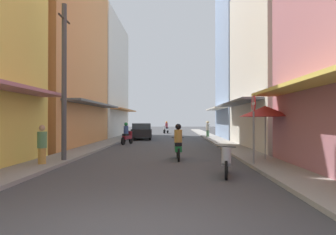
% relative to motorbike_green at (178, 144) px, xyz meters
% --- Properties ---
extents(ground_plane, '(112.54, 112.54, 0.00)m').
position_rel_motorbike_green_xyz_m(ground_plane, '(-0.88, 12.58, -0.70)').
color(ground_plane, '#424244').
extents(sidewalk_left, '(1.54, 59.15, 0.12)m').
position_rel_motorbike_green_xyz_m(sidewalk_left, '(-5.16, 12.58, -0.64)').
color(sidewalk_left, gray).
rests_on(sidewalk_left, ground).
extents(sidewalk_right, '(1.54, 59.15, 0.12)m').
position_rel_motorbike_green_xyz_m(sidewalk_right, '(3.40, 12.58, -0.64)').
color(sidewalk_right, '#9E9991').
rests_on(sidewalk_right, ground).
extents(building_left_mid, '(7.05, 11.53, 15.32)m').
position_rel_motorbike_green_xyz_m(building_left_mid, '(-8.92, 7.15, 6.95)').
color(building_left_mid, '#D88C4C').
rests_on(building_left_mid, ground).
extents(building_left_far, '(7.05, 11.52, 12.16)m').
position_rel_motorbike_green_xyz_m(building_left_far, '(-8.92, 19.05, 5.37)').
color(building_left_far, silver).
rests_on(building_left_far, ground).
extents(building_right_mid, '(7.05, 10.02, 11.04)m').
position_rel_motorbike_green_xyz_m(building_right_mid, '(7.16, 5.90, 4.81)').
color(building_right_mid, silver).
rests_on(building_right_mid, ground).
extents(building_right_far, '(7.05, 8.34, 16.74)m').
position_rel_motorbike_green_xyz_m(building_right_far, '(7.16, 15.62, 7.66)').
color(building_right_far, '#8CA5CC').
rests_on(building_right_far, ground).
extents(motorbike_green, '(0.55, 1.81, 1.58)m').
position_rel_motorbike_green_xyz_m(motorbike_green, '(0.00, 0.00, 0.00)').
color(motorbike_green, black).
rests_on(motorbike_green, ground).
extents(motorbike_maroon, '(0.73, 1.75, 1.58)m').
position_rel_motorbike_green_xyz_m(motorbike_maroon, '(-3.56, 8.54, 0.00)').
color(motorbike_maroon, black).
rests_on(motorbike_maroon, ground).
extents(motorbike_white, '(0.74, 1.75, 1.58)m').
position_rel_motorbike_green_xyz_m(motorbike_white, '(-1.31, 26.94, 0.00)').
color(motorbike_white, black).
rests_on(motorbike_white, ground).
extents(motorbike_silver, '(0.59, 1.80, 0.96)m').
position_rel_motorbike_green_xyz_m(motorbike_silver, '(1.45, -4.02, -0.20)').
color(motorbike_silver, black).
rests_on(motorbike_silver, ground).
extents(parked_car, '(2.12, 4.24, 1.45)m').
position_rel_motorbike_green_xyz_m(parked_car, '(-3.15, 14.34, 0.04)').
color(parked_car, black).
rests_on(parked_car, ground).
extents(pedestrian_crossing, '(0.34, 0.34, 1.56)m').
position_rel_motorbike_green_xyz_m(pedestrian_crossing, '(-5.04, -2.26, 0.07)').
color(pedestrian_crossing, '#BF8C3F').
rests_on(pedestrian_crossing, ground).
extents(pedestrian_far, '(0.44, 0.44, 1.67)m').
position_rel_motorbike_green_xyz_m(pedestrian_far, '(3.04, 16.81, 0.24)').
color(pedestrian_far, '#598C59').
rests_on(pedestrian_far, ground).
extents(vendor_umbrella, '(2.12, 2.12, 2.33)m').
position_rel_motorbike_green_xyz_m(vendor_umbrella, '(3.61, -0.65, 1.40)').
color(vendor_umbrella, '#99999E').
rests_on(vendor_umbrella, ground).
extents(utility_pole, '(0.20, 1.20, 6.46)m').
position_rel_motorbike_green_xyz_m(utility_pole, '(-4.64, -1.12, 2.60)').
color(utility_pole, '#4C4C4F').
rests_on(utility_pole, ground).
extents(street_sign_no_entry, '(0.07, 0.60, 2.65)m').
position_rel_motorbike_green_xyz_m(street_sign_no_entry, '(2.78, -2.06, 1.01)').
color(street_sign_no_entry, gray).
rests_on(street_sign_no_entry, ground).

